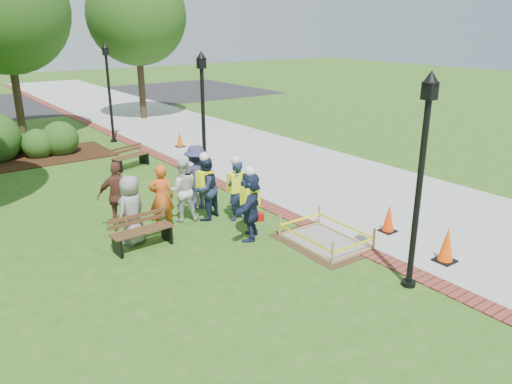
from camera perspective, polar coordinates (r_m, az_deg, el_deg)
ground at (r=11.77m, az=1.50°, el=-6.60°), size 100.00×100.00×0.00m
sidewalk at (r=22.29m, az=-4.06°, el=5.66°), size 6.00×60.00×0.02m
brick_edging at (r=20.79m, az=-11.67°, el=4.38°), size 0.50×60.00×0.03m
mulch_bed at (r=21.30m, az=-25.65°, el=3.25°), size 7.00×3.00×0.05m
parking_lot at (r=36.34m, az=-25.85°, el=8.95°), size 36.00×12.00×0.01m
wet_concrete_pad at (r=12.13m, az=7.90°, el=-4.78°), size 1.76×2.34×0.55m
bench_near at (r=12.05m, az=-12.83°, el=-5.15°), size 1.48×0.54×0.79m
bench_far at (r=18.84m, az=-14.12°, el=3.45°), size 1.53×0.91×0.79m
cone_front at (r=11.79m, az=20.96°, el=-5.74°), size 0.42×0.42×0.83m
cone_back at (r=13.02m, az=14.92°, el=-3.00°), size 0.38×0.38×0.74m
cone_far at (r=21.61m, az=-8.70°, el=6.00°), size 0.37×0.37×0.72m
toolbox at (r=13.40m, az=-0.01°, el=-2.87°), size 0.46×0.35×0.20m
lamp_near at (r=9.81m, az=18.37°, el=2.66°), size 0.28×0.28×4.26m
lamp_mid at (r=15.70m, az=-6.08°, el=9.27°), size 0.28×0.28×4.26m
lamp_far at (r=22.91m, az=-16.49°, el=11.59°), size 0.28×0.28×4.26m
tree_back at (r=24.88m, az=-26.81°, el=18.04°), size 5.39×5.39×8.25m
tree_right at (r=28.44m, az=-13.50°, el=19.04°), size 5.19×5.19×8.03m
shrub_c at (r=21.58m, az=-23.48°, el=3.68°), size 1.22×1.22×1.22m
shrub_d at (r=21.77m, az=-21.29°, el=4.08°), size 1.44×1.44×1.44m
shrub_e at (r=22.61m, az=-25.33°, el=4.05°), size 0.90×0.90×0.90m
casual_person_a at (r=12.15m, az=-14.04°, el=-2.01°), size 0.64×0.55×1.69m
casual_person_b at (r=12.81m, az=-10.74°, el=-0.65°), size 0.64×0.53×1.71m
casual_person_c at (r=13.31m, az=-8.42°, el=0.24°), size 0.64×0.52×1.72m
casual_person_d at (r=13.01m, az=-15.40°, el=-0.51°), size 0.68×0.59×1.80m
casual_person_e at (r=14.15m, az=-6.80°, el=1.68°), size 0.65×0.50×1.83m
hivis_worker_a at (r=12.05m, az=-0.67°, el=-1.27°), size 0.63×0.63×1.84m
hivis_worker_b at (r=13.24m, az=-2.30°, el=0.46°), size 0.60×0.49×1.78m
hivis_worker_c at (r=13.32m, az=-5.83°, el=0.64°), size 0.64×0.54×1.85m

